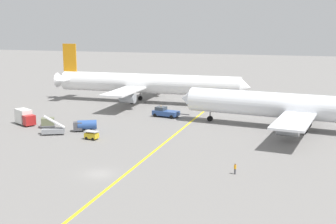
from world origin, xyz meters
name	(u,v)px	position (x,y,z in m)	size (l,w,h in m)	color
ground_plane	(99,174)	(0.00, 0.00, 0.00)	(600.00, 600.00, 0.00)	slate
taxiway_stripe	(146,158)	(3.70, 10.00, 0.00)	(0.50, 120.00, 0.01)	yellow
airliner_at_gate_left	(146,84)	(-16.54, 61.27, 5.65)	(59.91, 41.60, 17.01)	white
airliner_being_pushed	(294,107)	(26.25, 39.97, 5.00)	(52.37, 40.63, 15.27)	white
pushback_tug	(165,112)	(-4.58, 43.62, 1.17)	(9.74, 4.12, 2.76)	#2D4C8C
gse_stair_truck_yellow	(53,130)	(-20.57, 18.96, 1.03)	(4.92, 3.80, 4.06)	gray
gse_container_dolly_flat	(48,122)	(-25.47, 24.21, 1.17)	(3.88, 3.56, 2.15)	slate
gse_baggage_cart_near_cluster	(92,135)	(-11.11, 17.95, 0.86)	(2.87, 1.83, 1.71)	gold
gse_catering_truck_tall	(25,117)	(-31.97, 24.87, 1.76)	(6.28, 4.85, 3.50)	red
gse_fuel_bowser_stubby	(85,125)	(-15.85, 23.67, 1.33)	(5.21, 3.98, 2.40)	#2D5199
ground_crew_wing_walker_right	(235,169)	(19.59, 6.53, 0.88)	(0.36, 0.50, 1.69)	#4C4C51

